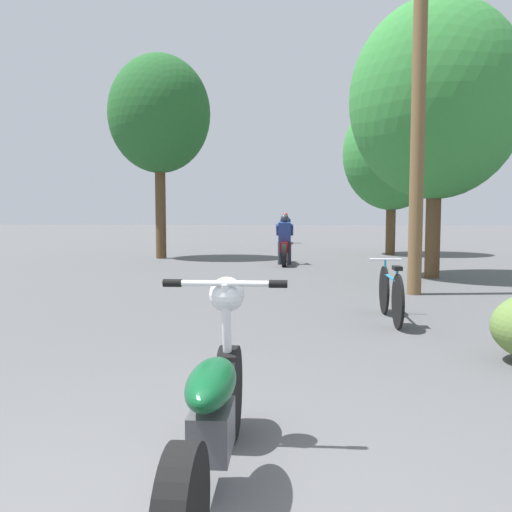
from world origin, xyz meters
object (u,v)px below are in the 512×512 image
Objects in this scene: utility_pole at (419,97)px; roadside_tree_left at (159,115)px; motorcycle_foreground at (213,411)px; motorcycle_rider_lead at (285,245)px; bicycle_parked at (391,293)px; motorcycle_rider_far at (285,232)px; roadside_tree_right_far at (392,154)px; roadside_tree_right_near at (436,100)px.

utility_pole is 9.46m from roadside_tree_left.
motorcycle_rider_lead is (0.19, 12.21, 0.10)m from motorcycle_foreground.
motorcycle_foreground is at bearing -110.70° from bicycle_parked.
motorcycle_rider_far is (0.09, 22.42, 0.11)m from motorcycle_foreground.
motorcycle_rider_lead is 10.20m from motorcycle_rider_far.
motorcycle_rider_far reaches higher than bicycle_parked.
utility_pole reaches higher than bicycle_parked.
roadside_tree_right_far is at bearing -60.80° from motorcycle_rider_far.
utility_pole is 3.95m from bicycle_parked.
motorcycle_rider_lead is at bearing 89.09° from motorcycle_foreground.
motorcycle_foreground is at bearing -110.33° from roadside_tree_right_near.
roadside_tree_left reaches higher than roadside_tree_right_near.
roadside_tree_left reaches higher than motorcycle_rider_lead.
motorcycle_foreground is 4.82m from bicycle_parked.
roadside_tree_right_near reaches higher than motorcycle_rider_lead.
roadside_tree_right_near is at bearing 69.67° from motorcycle_foreground.
roadside_tree_right_near is at bearing -41.17° from motorcycle_rider_lead.
motorcycle_rider_far is (3.77, 8.48, -3.89)m from roadside_tree_left.
utility_pole is 7.93m from motorcycle_foreground.
utility_pole is at bearing -66.20° from motorcycle_rider_lead.
utility_pole reaches higher than roadside_tree_right_near.
roadside_tree_right_near reaches higher than roadside_tree_right_far.
bicycle_parked is (5.38, -9.43, -4.05)m from roadside_tree_left.
motorcycle_foreground reaches higher than bicycle_parked.
roadside_tree_right_near is at bearing -32.70° from roadside_tree_left.
roadside_tree_right_far is 3.15× the size of bicycle_parked.
motorcycle_foreground is at bearing -110.23° from utility_pole.
motorcycle_rider_lead is at bearing -24.04° from roadside_tree_left.
roadside_tree_right_near is 5.46m from motorcycle_rider_lead.
roadside_tree_left is at bearing 155.96° from motorcycle_rider_lead.
utility_pole is 3.36× the size of motorcycle_rider_lead.
motorcycle_foreground is (-2.54, -6.89, -2.98)m from utility_pole.
motorcycle_foreground is at bearing -90.23° from motorcycle_rider_far.
motorcycle_rider_far is (-2.45, 15.52, -2.87)m from utility_pole.
roadside_tree_right_near is 6.58m from roadside_tree_right_far.
roadside_tree_right_far is (1.19, 9.01, -0.02)m from utility_pole.
utility_pole is at bearing -110.59° from roadside_tree_right_near.
bicycle_parked is (1.70, 4.51, -0.06)m from motorcycle_foreground.
bicycle_parked is at bearing -109.33° from utility_pole.
roadside_tree_right_near is at bearing -92.30° from roadside_tree_right_far.
motorcycle_foreground is at bearing -103.19° from roadside_tree_right_far.
roadside_tree_left is (-6.22, 7.05, 1.01)m from utility_pole.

